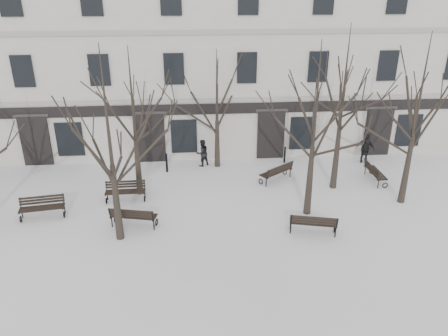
{
  "coord_description": "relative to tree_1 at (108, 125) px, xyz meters",
  "views": [
    {
      "loc": [
        -1.14,
        -16.08,
        10.08
      ],
      "look_at": [
        0.35,
        3.0,
        1.6
      ],
      "focal_mm": 35.0,
      "sensor_mm": 36.0,
      "label": 1
    }
  ],
  "objects": [
    {
      "name": "tree_3",
      "position": [
        13.14,
        2.18,
        0.03
      ],
      "size": [
        5.59,
        5.59,
        7.99
      ],
      "color": "black",
      "rests_on": "ground"
    },
    {
      "name": "bollard_a",
      "position": [
        1.67,
        6.6,
        -4.37
      ],
      "size": [
        0.14,
        0.14,
        1.11
      ],
      "color": "black",
      "rests_on": "ground"
    },
    {
      "name": "tree_1",
      "position": [
        0.0,
        0.0,
        0.0
      ],
      "size": [
        5.56,
        5.56,
        7.95
      ],
      "color": "black",
      "rests_on": "ground"
    },
    {
      "name": "bollard_b",
      "position": [
        8.48,
        7.39,
        -4.44
      ],
      "size": [
        0.13,
        0.13,
        1.0
      ],
      "color": "black",
      "rests_on": "ground"
    },
    {
      "name": "pedestrian_b",
      "position": [
        3.67,
        7.34,
        -4.97
      ],
      "size": [
        0.96,
        0.89,
        1.58
      ],
      "primitive_type": "imported",
      "rotation": [
        0.0,
        0.0,
        3.64
      ],
      "color": "black",
      "rests_on": "ground"
    },
    {
      "name": "bench_1",
      "position": [
        0.47,
        0.86,
        -4.43
      ],
      "size": [
        2.08,
        1.13,
        1.0
      ],
      "rotation": [
        0.0,
        0.0,
        2.92
      ],
      "color": "black",
      "rests_on": "ground"
    },
    {
      "name": "pedestrian_c",
      "position": [
        13.1,
        6.99,
        -4.97
      ],
      "size": [
        1.12,
        0.92,
        1.78
      ],
      "primitive_type": "imported",
      "rotation": [
        0.0,
        0.0,
        2.58
      ],
      "color": "black",
      "rests_on": "ground"
    },
    {
      "name": "bench_4",
      "position": [
        7.56,
        4.98,
        -4.43
      ],
      "size": [
        1.97,
        1.71,
        0.99
      ],
      "rotation": [
        0.0,
        0.0,
        3.77
      ],
      "color": "black",
      "rests_on": "ground"
    },
    {
      "name": "bench_3",
      "position": [
        -0.18,
        3.4,
        -4.45
      ],
      "size": [
        1.93,
        0.75,
        0.96
      ],
      "rotation": [
        0.0,
        0.0,
        0.03
      ],
      "color": "black",
      "rests_on": "ground"
    },
    {
      "name": "tree_2",
      "position": [
        8.31,
        1.47,
        -0.1
      ],
      "size": [
        5.45,
        5.45,
        7.79
      ],
      "color": "black",
      "rests_on": "ground"
    },
    {
      "name": "tree_5",
      "position": [
        4.53,
        7.2,
        -0.85
      ],
      "size": [
        4.62,
        4.62,
        6.6
      ],
      "color": "black",
      "rests_on": "ground"
    },
    {
      "name": "tree_6",
      "position": [
        10.33,
        3.98,
        0.12
      ],
      "size": [
        5.7,
        5.7,
        8.15
      ],
      "color": "black",
      "rests_on": "ground"
    },
    {
      "name": "building",
      "position": [
        4.26,
        13.25,
        0.55
      ],
      "size": [
        40.4,
        10.2,
        11.4
      ],
      "color": "beige",
      "rests_on": "ground"
    },
    {
      "name": "ground",
      "position": [
        4.26,
        0.29,
        -4.97
      ],
      "size": [
        100.0,
        100.0,
        0.0
      ],
      "primitive_type": "plane",
      "color": "white",
      "rests_on": "ground"
    },
    {
      "name": "bench_0",
      "position": [
        -3.72,
        2.04,
        -4.44
      ],
      "size": [
        2.01,
        0.98,
        0.98
      ],
      "rotation": [
        0.0,
        0.0,
        0.15
      ],
      "color": "black",
      "rests_on": "ground"
    },
    {
      "name": "tree_4",
      "position": [
        0.43,
        4.08,
        -0.43
      ],
      "size": [
        5.09,
        5.09,
        7.27
      ],
      "color": "black",
      "rests_on": "ground"
    },
    {
      "name": "bench_5",
      "position": [
        12.72,
        4.59,
        -4.46
      ],
      "size": [
        0.69,
        1.88,
        0.94
      ],
      "rotation": [
        0.0,
        0.0,
        1.57
      ],
      "color": "black",
      "rests_on": "ground"
    },
    {
      "name": "bench_2",
      "position": [
        8.1,
        -0.3,
        -4.43
      ],
      "size": [
        2.06,
        1.14,
        0.99
      ],
      "rotation": [
        0.0,
        0.0,
        2.91
      ],
      "color": "black",
      "rests_on": "ground"
    }
  ]
}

